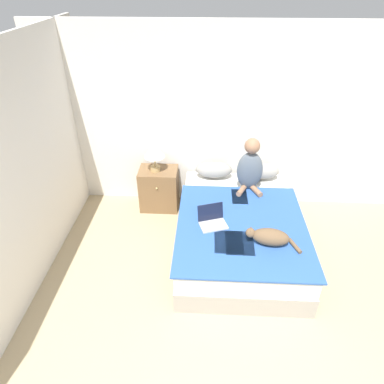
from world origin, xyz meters
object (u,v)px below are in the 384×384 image
person_sitting (250,167)px  nightstand (159,189)px  pillow_near (214,170)px  cat_tabby (270,237)px  table_lamp (154,152)px  bed (239,232)px  pillow_far (261,171)px  laptop_open (212,221)px

person_sitting → nightstand: (-1.26, 0.24, -0.53)m
pillow_near → cat_tabby: (0.60, -1.40, -0.02)m
cat_tabby → table_lamp: table_lamp is taller
bed → nightstand: 1.41m
nightstand → cat_tabby: bearing=-44.2°
bed → pillow_far: (0.33, 0.90, 0.38)m
pillow_near → table_lamp: table_lamp is taller
bed → person_sitting: bearing=77.3°
laptop_open → table_lamp: size_ratio=0.88×
bed → nightstand: (-1.12, 0.86, 0.06)m
pillow_far → pillow_near: bearing=180.0°
table_lamp → laptop_open: bearing=-51.8°
pillow_near → pillow_far: same height
cat_tabby → nightstand: bearing=-35.4°
person_sitting → laptop_open: size_ratio=1.95×
bed → pillow_near: pillow_near is taller
bed → pillow_far: bearing=69.9°
nightstand → laptop_open: bearing=-53.3°
pillow_near → cat_tabby: pillow_near is taller
laptop_open → cat_tabby: bearing=-45.7°
pillow_far → bed: bearing=-110.1°
cat_tabby → laptop_open: bearing=-18.1°
laptop_open → table_lamp: bearing=109.5°
pillow_near → table_lamp: size_ratio=1.22×
person_sitting → cat_tabby: bearing=-83.4°
person_sitting → cat_tabby: 1.15m
person_sitting → nightstand: 1.39m
laptop_open → nightstand: 1.33m
pillow_near → cat_tabby: 1.52m
cat_tabby → pillow_near: bearing=-58.0°
person_sitting → table_lamp: person_sitting is taller
person_sitting → laptop_open: person_sitting is taller
bed → pillow_far: pillow_far is taller
nightstand → table_lamp: 0.62m
pillow_far → cat_tabby: (-0.06, -1.40, -0.02)m
pillow_near → person_sitting: size_ratio=0.71×
nightstand → pillow_far: bearing=1.8°
bed → laptop_open: size_ratio=5.67×
pillow_far → laptop_open: (-0.68, -1.09, -0.06)m
pillow_far → table_lamp: bearing=-177.7°
person_sitting → cat_tabby: (0.13, -1.12, -0.22)m
table_lamp → pillow_far: bearing=2.3°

